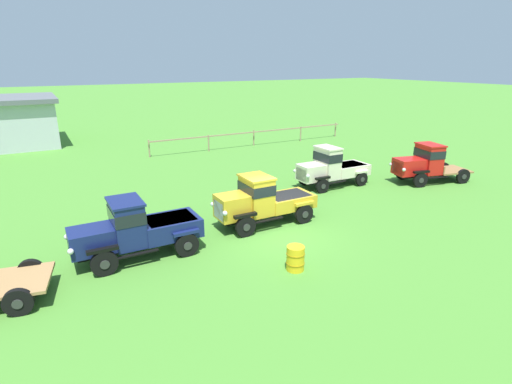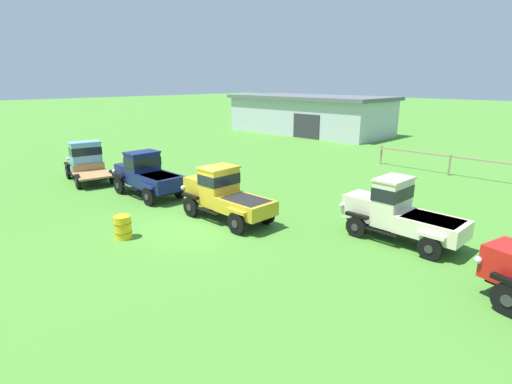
{
  "view_description": "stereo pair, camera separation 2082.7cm",
  "coord_description": "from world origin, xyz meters",
  "px_view_note": "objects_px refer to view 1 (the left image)",
  "views": [
    {
      "loc": [
        -8.09,
        -12.78,
        6.85
      ],
      "look_at": [
        0.6,
        2.74,
        1.0
      ],
      "focal_mm": 28.0,
      "sensor_mm": 36.0,
      "label": 1
    },
    {
      "loc": [
        12.39,
        -9.15,
        5.73
      ],
      "look_at": [
        0.6,
        2.74,
        1.0
      ],
      "focal_mm": 28.0,
      "sensor_mm": 36.0,
      "label": 2
    }
  ],
  "objects_px": {
    "vintage_truck_back_of_row": "(425,163)",
    "oil_drum_beside_row": "(295,258)",
    "vintage_truck_midrow_center": "(262,200)",
    "vintage_truck_far_side": "(331,168)",
    "vintage_truck_second_in_line": "(136,229)"
  },
  "relations": [
    {
      "from": "vintage_truck_second_in_line",
      "to": "vintage_truck_midrow_center",
      "type": "xyz_separation_m",
      "value": [
        5.49,
        0.41,
        0.01
      ]
    },
    {
      "from": "vintage_truck_back_of_row",
      "to": "oil_drum_beside_row",
      "type": "distance_m",
      "value": 13.54
    },
    {
      "from": "vintage_truck_midrow_center",
      "to": "vintage_truck_far_side",
      "type": "relative_size",
      "value": 1.02
    },
    {
      "from": "vintage_truck_midrow_center",
      "to": "vintage_truck_back_of_row",
      "type": "xyz_separation_m",
      "value": [
        11.56,
        0.89,
        0.05
      ]
    },
    {
      "from": "vintage_truck_midrow_center",
      "to": "vintage_truck_far_side",
      "type": "xyz_separation_m",
      "value": [
        6.29,
        2.99,
        -0.02
      ]
    },
    {
      "from": "vintage_truck_second_in_line",
      "to": "vintage_truck_far_side",
      "type": "bearing_deg",
      "value": 16.11
    },
    {
      "from": "vintage_truck_far_side",
      "to": "oil_drum_beside_row",
      "type": "height_order",
      "value": "vintage_truck_far_side"
    },
    {
      "from": "vintage_truck_far_side",
      "to": "oil_drum_beside_row",
      "type": "distance_m",
      "value": 10.17
    },
    {
      "from": "vintage_truck_back_of_row",
      "to": "vintage_truck_far_side",
      "type": "bearing_deg",
      "value": 158.29
    },
    {
      "from": "vintage_truck_back_of_row",
      "to": "vintage_truck_second_in_line",
      "type": "bearing_deg",
      "value": -175.63
    },
    {
      "from": "vintage_truck_back_of_row",
      "to": "oil_drum_beside_row",
      "type": "xyz_separation_m",
      "value": [
        -12.58,
        -4.95,
        -0.72
      ]
    },
    {
      "from": "oil_drum_beside_row",
      "to": "vintage_truck_back_of_row",
      "type": "bearing_deg",
      "value": 21.5
    },
    {
      "from": "vintage_truck_far_side",
      "to": "oil_drum_beside_row",
      "type": "relative_size",
      "value": 5.15
    },
    {
      "from": "oil_drum_beside_row",
      "to": "vintage_truck_midrow_center",
      "type": "bearing_deg",
      "value": 75.98
    },
    {
      "from": "vintage_truck_far_side",
      "to": "vintage_truck_second_in_line",
      "type": "bearing_deg",
      "value": -163.89
    }
  ]
}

